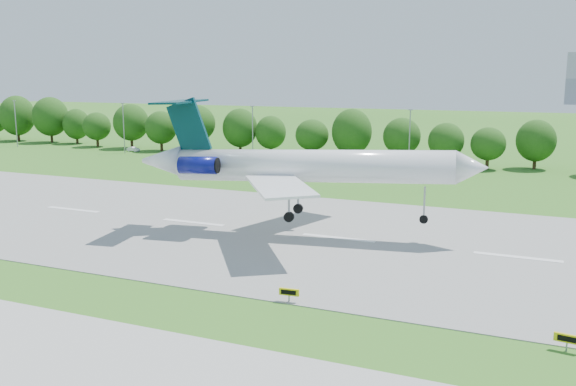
% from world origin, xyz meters
% --- Properties ---
extents(ground, '(600.00, 600.00, 0.00)m').
position_xyz_m(ground, '(0.00, 0.00, 0.00)').
color(ground, '#2A631A').
rests_on(ground, ground).
extents(runway, '(400.00, 45.00, 0.08)m').
position_xyz_m(runway, '(0.00, 25.00, 0.04)').
color(runway, gray).
rests_on(runway, ground).
extents(tree_line, '(288.40, 8.40, 10.40)m').
position_xyz_m(tree_line, '(0.00, 92.00, 6.19)').
color(tree_line, '#382314').
rests_on(tree_line, ground).
extents(light_poles, '(175.90, 0.25, 12.19)m').
position_xyz_m(light_poles, '(-2.50, 82.00, 6.34)').
color(light_poles, gray).
rests_on(light_poles, ground).
extents(airliner, '(41.68, 30.05, 14.23)m').
position_xyz_m(airliner, '(14.52, 24.64, 8.58)').
color(airliner, white).
rests_on(airliner, ground).
extents(taxi_sign_centre, '(1.77, 0.39, 1.24)m').
position_xyz_m(taxi_sign_centre, '(23.23, 2.99, 0.91)').
color(taxi_sign_centre, gray).
rests_on(taxi_sign_centre, ground).
extents(taxi_sign_right, '(1.81, 0.45, 1.27)m').
position_xyz_m(taxi_sign_right, '(44.95, 1.87, 0.93)').
color(taxi_sign_right, gray).
rests_on(taxi_sign_right, ground).
extents(service_vehicle_a, '(3.56, 1.52, 1.14)m').
position_xyz_m(service_vehicle_a, '(-55.26, 85.72, 0.57)').
color(service_vehicle_a, silver).
rests_on(service_vehicle_a, ground).
extents(service_vehicle_b, '(3.75, 1.83, 1.23)m').
position_xyz_m(service_vehicle_b, '(-21.36, 77.09, 0.62)').
color(service_vehicle_b, silver).
rests_on(service_vehicle_b, ground).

